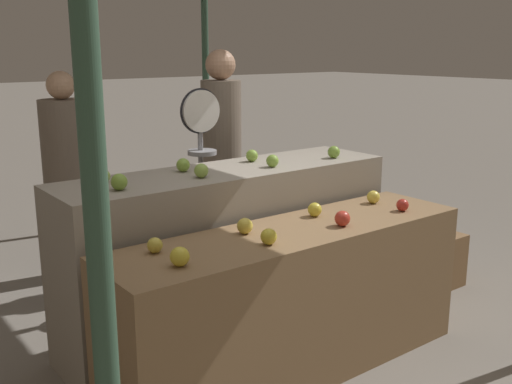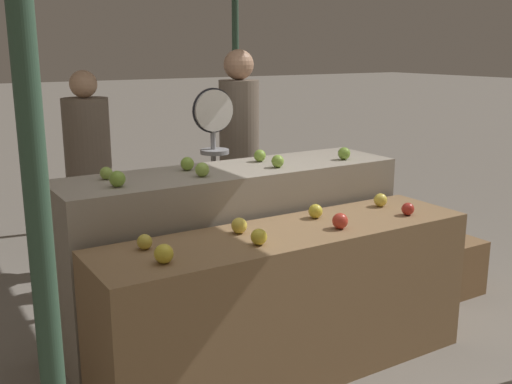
{
  "view_description": "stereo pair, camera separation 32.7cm",
  "coord_description": "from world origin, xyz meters",
  "px_view_note": "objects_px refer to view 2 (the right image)",
  "views": [
    {
      "loc": [
        -2.0,
        -2.28,
        1.76
      ],
      "look_at": [
        -0.02,
        0.3,
        0.97
      ],
      "focal_mm": 42.0,
      "sensor_mm": 36.0,
      "label": 1
    },
    {
      "loc": [
        -1.73,
        -2.47,
        1.76
      ],
      "look_at": [
        -0.02,
        0.3,
        0.97
      ],
      "focal_mm": 42.0,
      "sensor_mm": 36.0,
      "label": 2
    }
  ],
  "objects_px": {
    "person_customer_left": "(88,158)",
    "produce_scale": "(214,146)",
    "person_vendor_at_scale": "(239,143)",
    "wooden_crate_side": "(448,265)"
  },
  "relations": [
    {
      "from": "produce_scale",
      "to": "wooden_crate_side",
      "type": "height_order",
      "value": "produce_scale"
    },
    {
      "from": "person_vendor_at_scale",
      "to": "produce_scale",
      "type": "bearing_deg",
      "value": 67.83
    },
    {
      "from": "person_customer_left",
      "to": "wooden_crate_side",
      "type": "distance_m",
      "value": 2.85
    },
    {
      "from": "produce_scale",
      "to": "wooden_crate_side",
      "type": "relative_size",
      "value": 3.72
    },
    {
      "from": "person_vendor_at_scale",
      "to": "person_customer_left",
      "type": "xyz_separation_m",
      "value": [
        -1.01,
        0.6,
        -0.11
      ]
    },
    {
      "from": "person_vendor_at_scale",
      "to": "wooden_crate_side",
      "type": "height_order",
      "value": "person_vendor_at_scale"
    },
    {
      "from": "person_customer_left",
      "to": "person_vendor_at_scale",
      "type": "bearing_deg",
      "value": 174.17
    },
    {
      "from": "person_customer_left",
      "to": "produce_scale",
      "type": "bearing_deg",
      "value": 147.56
    },
    {
      "from": "produce_scale",
      "to": "wooden_crate_side",
      "type": "xyz_separation_m",
      "value": [
        1.47,
        -0.86,
        -0.89
      ]
    },
    {
      "from": "wooden_crate_side",
      "to": "produce_scale",
      "type": "bearing_deg",
      "value": 149.52
    }
  ]
}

